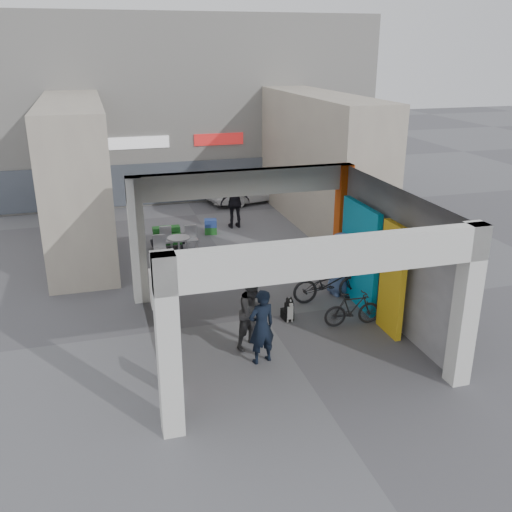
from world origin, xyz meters
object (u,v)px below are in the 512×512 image
object	(u,v)px
produce_stand	(167,240)
man_with_dog	(262,327)
man_crates	(235,202)
border_collie	(288,311)
white_van	(253,185)
bicycle_front	(328,283)
bicycle_rear	(352,309)
man_back_turned	(253,312)
man_elderly	(340,264)
cafe_set	(174,248)

from	to	relation	value
produce_stand	man_with_dog	xyz separation A→B (m)	(0.98, -8.22, 0.58)
man_with_dog	man_crates	world-z (taller)	man_crates
border_collie	white_van	bearing A→B (deg)	74.54
bicycle_front	bicycle_rear	distance (m)	1.54
bicycle_front	border_collie	bearing A→B (deg)	122.31
man_back_turned	man_with_dog	bearing A→B (deg)	-118.38
man_elderly	bicycle_rear	size ratio (longest dim) A/B	1.23
cafe_set	man_with_dog	xyz separation A→B (m)	(0.88, -7.26, 0.54)
produce_stand	cafe_set	bearing A→B (deg)	-90.90
man_with_dog	bicycle_rear	size ratio (longest dim) A/B	1.18
man_back_turned	produce_stand	bearing A→B (deg)	70.09
border_collie	bicycle_front	distance (m)	1.69
border_collie	man_elderly	distance (m)	2.39
man_back_turned	man_elderly	xyz separation A→B (m)	(3.20, 2.28, 0.02)
cafe_set	produce_stand	size ratio (longest dim) A/B	1.38
man_back_turned	bicycle_front	world-z (taller)	man_back_turned
border_collie	man_with_dog	distance (m)	2.26
man_back_turned	bicycle_front	distance (m)	3.31
man_crates	produce_stand	bearing A→B (deg)	27.62
produce_stand	man_elderly	size ratio (longest dim) A/B	0.62
white_van	border_collie	bearing A→B (deg)	154.78
man_with_dog	white_van	bearing A→B (deg)	-118.86
man_with_dog	man_crates	size ratio (longest dim) A/B	0.87
man_crates	man_elderly	bearing A→B (deg)	97.56
bicycle_front	man_elderly	bearing A→B (deg)	-51.34
bicycle_front	bicycle_rear	size ratio (longest dim) A/B	1.36
produce_stand	man_crates	xyz separation A→B (m)	(2.88, 1.71, 0.71)
border_collie	man_elderly	bearing A→B (deg)	27.75
man_back_turned	bicycle_front	size ratio (longest dim) A/B	0.88
border_collie	white_van	world-z (taller)	white_van
man_back_turned	white_van	size ratio (longest dim) A/B	0.41
cafe_set	man_elderly	size ratio (longest dim) A/B	0.85
cafe_set	man_crates	world-z (taller)	man_crates
bicycle_front	man_crates	bearing A→B (deg)	8.56
border_collie	man_with_dog	bearing A→B (deg)	-129.25
bicycle_rear	man_elderly	bearing A→B (deg)	-11.73
cafe_set	bicycle_rear	xyz separation A→B (m)	(3.60, -6.18, 0.11)
man_with_dog	bicycle_front	world-z (taller)	man_with_dog
bicycle_front	bicycle_rear	xyz separation A→B (m)	(0.02, -1.53, -0.08)
man_crates	bicycle_rear	size ratio (longest dim) A/B	1.35
cafe_set	produce_stand	bearing A→B (deg)	95.61
cafe_set	white_van	distance (m)	7.79
man_crates	man_back_turned	bearing A→B (deg)	75.29
cafe_set	man_back_turned	xyz separation A→B (m)	(0.89, -6.55, 0.56)
produce_stand	bicycle_rear	xyz separation A→B (m)	(3.69, -7.14, 0.15)
cafe_set	man_elderly	bearing A→B (deg)	-46.20
produce_stand	man_elderly	world-z (taller)	man_elderly
man_crates	bicycle_front	xyz separation A→B (m)	(0.79, -7.32, -0.47)
bicycle_rear	white_van	xyz separation A→B (m)	(0.95, 12.50, 0.29)
man_back_turned	bicycle_rear	bearing A→B (deg)	-19.69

